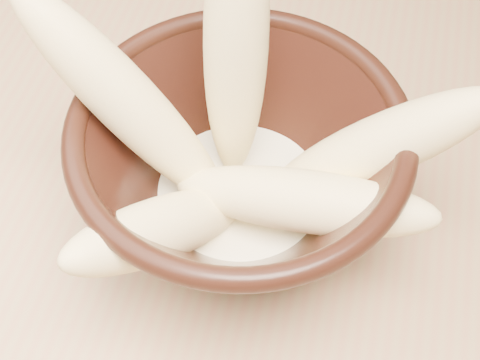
# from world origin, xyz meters

# --- Properties ---
(bowl) EXTENTS (0.23, 0.23, 0.12)m
(bowl) POSITION_xyz_m (-0.11, 0.07, 0.82)
(bowl) COLOR black
(bowl) RESTS_ON table
(milk_puddle) EXTENTS (0.13, 0.13, 0.02)m
(milk_puddle) POSITION_xyz_m (-0.11, 0.07, 0.79)
(milk_puddle) COLOR #FEF7CC
(milk_puddle) RESTS_ON bowl
(banana_upright) EXTENTS (0.05, 0.09, 0.22)m
(banana_upright) POSITION_xyz_m (-0.12, 0.11, 0.90)
(banana_upright) COLOR #F8DD92
(banana_upright) RESTS_ON bowl
(banana_left) EXTENTS (0.17, 0.07, 0.18)m
(banana_left) POSITION_xyz_m (-0.18, 0.08, 0.87)
(banana_left) COLOR #F8DD92
(banana_left) RESTS_ON bowl
(banana_right) EXTENTS (0.17, 0.07, 0.14)m
(banana_right) POSITION_xyz_m (-0.02, 0.09, 0.85)
(banana_right) COLOR #F8DD92
(banana_right) RESTS_ON bowl
(banana_across) EXTENTS (0.18, 0.05, 0.07)m
(banana_across) POSITION_xyz_m (-0.06, 0.05, 0.83)
(banana_across) COLOR #F8DD92
(banana_across) RESTS_ON bowl
(banana_front) EXTENTS (0.12, 0.15, 0.11)m
(banana_front) POSITION_xyz_m (-0.15, 0.01, 0.83)
(banana_front) COLOR #F8DD92
(banana_front) RESTS_ON bowl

